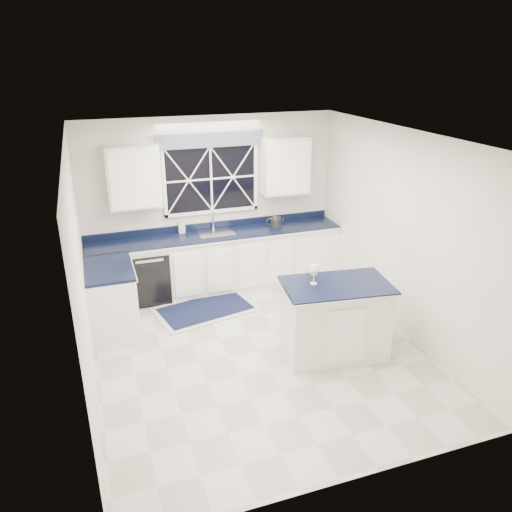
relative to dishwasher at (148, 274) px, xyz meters
name	(u,v)px	position (x,y,z in m)	size (l,w,h in m)	color
ground	(258,351)	(1.10, -1.95, -0.41)	(4.50, 4.50, 0.00)	beige
back_wall	(211,203)	(1.10, 0.30, 0.94)	(4.00, 0.10, 2.70)	silver
base_cabinets	(200,269)	(0.77, -0.17, 0.04)	(3.99, 1.60, 0.90)	white
countertop	(217,235)	(1.10, 0.00, 0.51)	(3.98, 0.64, 0.04)	black
dishwasher	(148,274)	(0.00, 0.00, 0.00)	(0.60, 0.58, 0.82)	black
window	(211,174)	(1.10, 0.25, 1.42)	(1.65, 0.09, 1.26)	black
upper_cabinets	(213,171)	(1.10, 0.13, 1.49)	(3.10, 0.34, 0.90)	white
faucet	(213,220)	(1.10, 0.19, 0.69)	(0.05, 0.20, 0.30)	#B2B2B4
island	(335,319)	(1.99, -2.29, 0.08)	(1.38, 0.94, 0.97)	white
rug	(205,309)	(0.72, -0.65, -0.40)	(1.61, 1.17, 0.02)	#B4B4AF
kettle	(275,221)	(2.08, 0.01, 0.63)	(0.28, 0.23, 0.21)	#2C2C2E
wine_glass	(314,271)	(1.72, -2.19, 0.73)	(0.11, 0.11, 0.25)	silver
soap_bottle	(181,226)	(0.59, 0.22, 0.64)	(0.10, 0.10, 0.22)	silver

